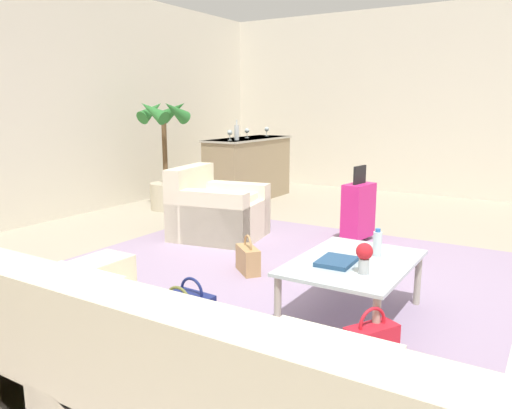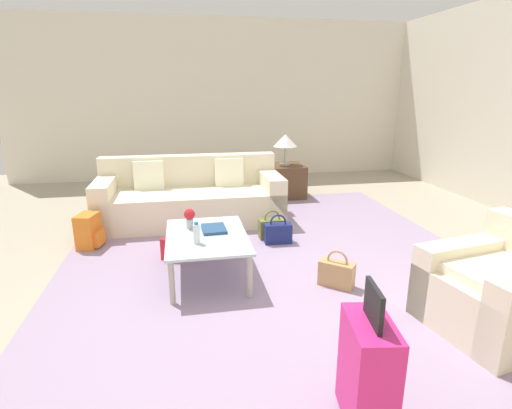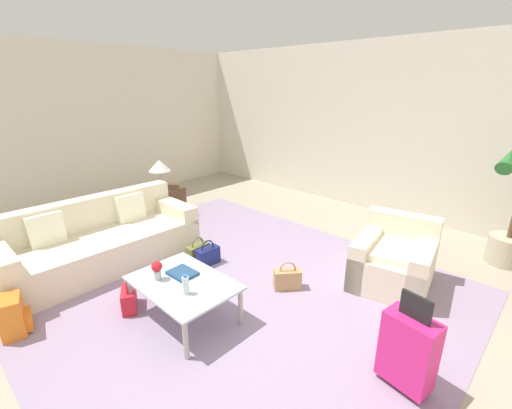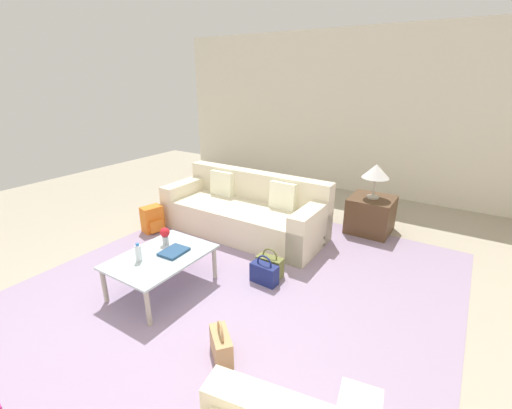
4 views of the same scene
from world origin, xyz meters
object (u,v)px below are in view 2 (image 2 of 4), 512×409
handbag_navy (278,233)px  handbag_tan (337,273)px  water_bottle (197,234)px  side_table (284,181)px  backpack_orange (89,231)px  coffee_table_book (214,229)px  couch (191,199)px  handbag_red (174,245)px  handbag_olive (272,228)px  coffee_table (207,240)px  table_lamp (285,141)px  armchair (505,292)px  suitcase_magenta (368,372)px  flower_vase (190,217)px

handbag_navy → handbag_tan: 1.18m
water_bottle → handbag_navy: size_ratio=0.57×
side_table → backpack_orange: (1.80, -2.79, -0.08)m
coffee_table_book → side_table: size_ratio=0.47×
couch → handbag_red: couch is taller
handbag_navy → handbag_olive: same height
couch → coffee_table: couch is taller
handbag_navy → handbag_tan: bearing=13.7°
backpack_orange → table_lamp: bearing=122.9°
water_bottle → side_table: size_ratio=0.33×
armchair → handbag_tan: size_ratio=3.00×
coffee_table_book → couch: bearing=-176.4°
table_lamp → suitcase_magenta: 4.90m
coffee_table → handbag_tan: (0.44, 1.16, -0.25)m
armchair → handbag_tan: 1.32m
coffee_table_book → backpack_orange: size_ratio=0.73×
coffee_table → table_lamp: size_ratio=2.12×
handbag_navy → backpack_orange: backpack_orange is taller
table_lamp → handbag_navy: 2.32m
armchair → handbag_red: size_ratio=3.00×
couch → coffee_table: 1.80m
armchair → table_lamp: table_lamp is taller
couch → table_lamp: (-1.00, 1.60, 0.64)m
flower_vase → table_lamp: (-2.58, 1.65, 0.39)m
coffee_table → coffee_table_book: (-0.12, 0.08, 0.06)m
coffee_table_book → handbag_red: (-0.44, -0.41, -0.31)m
armchair → water_bottle: armchair is taller
table_lamp → handbag_red: bearing=-39.3°
armchair → handbag_navy: bearing=-147.3°
coffee_table → suitcase_magenta: (2.00, 0.70, -0.02)m
couch → handbag_red: size_ratio=6.85×
couch → suitcase_magenta: 3.88m
handbag_red → coffee_table_book: bearing=43.1°
handbag_red → handbag_olive: (-0.33, 1.18, 0.00)m
coffee_table_book → side_table: (-2.68, 1.42, -0.17)m
armchair → handbag_tan: armchair is taller
water_bottle → coffee_table_book: bearing=150.6°
water_bottle → handbag_olive: 1.50m
water_bottle → handbag_navy: 1.40m
suitcase_magenta → armchair: bearing=115.9°
suitcase_magenta → handbag_tan: 1.64m
coffee_table → side_table: 3.18m
couch → coffee_table: bearing=3.2°
handbag_navy → coffee_table_book: bearing=-53.5°
suitcase_magenta → handbag_olive: 2.90m
water_bottle → coffee_table_book: 0.38m
handbag_navy → water_bottle: bearing=-47.1°
coffee_table → suitcase_magenta: suitcase_magenta is taller
flower_vase → side_table: 3.08m
table_lamp → handbag_olive: table_lamp is taller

